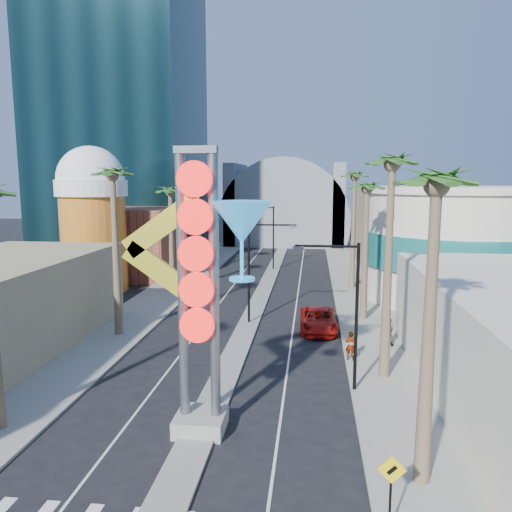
{
  "coord_description": "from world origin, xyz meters",
  "views": [
    {
      "loc": [
        4.85,
        -17.59,
        11.15
      ],
      "look_at": [
        0.56,
        19.96,
        5.4
      ],
      "focal_mm": 35.0,
      "sensor_mm": 36.0,
      "label": 1
    }
  ],
  "objects_px": {
    "red_pickup": "(318,320)",
    "pedestrian_a": "(351,346)",
    "pedestrian_b": "(388,332)",
    "neon_sign": "(217,271)"
  },
  "relations": [
    {
      "from": "neon_sign",
      "to": "red_pickup",
      "type": "relative_size",
      "value": 2.15
    },
    {
      "from": "pedestrian_a",
      "to": "pedestrian_b",
      "type": "relative_size",
      "value": 0.98
    },
    {
      "from": "red_pickup",
      "to": "pedestrian_b",
      "type": "height_order",
      "value": "pedestrian_b"
    },
    {
      "from": "neon_sign",
      "to": "pedestrian_b",
      "type": "bearing_deg",
      "value": 53.9
    },
    {
      "from": "red_pickup",
      "to": "pedestrian_a",
      "type": "height_order",
      "value": "pedestrian_a"
    },
    {
      "from": "red_pickup",
      "to": "pedestrian_b",
      "type": "xyz_separation_m",
      "value": [
        4.6,
        -3.31,
        0.27
      ]
    },
    {
      "from": "pedestrian_b",
      "to": "pedestrian_a",
      "type": "bearing_deg",
      "value": 62.4
    },
    {
      "from": "pedestrian_a",
      "to": "pedestrian_b",
      "type": "bearing_deg",
      "value": -117.95
    },
    {
      "from": "red_pickup",
      "to": "pedestrian_a",
      "type": "bearing_deg",
      "value": -75.2
    },
    {
      "from": "pedestrian_b",
      "to": "neon_sign",
      "type": "bearing_deg",
      "value": 66.83
    }
  ]
}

